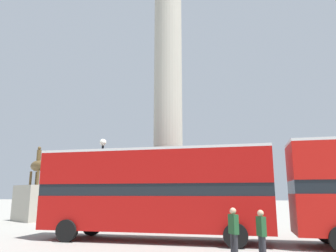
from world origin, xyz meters
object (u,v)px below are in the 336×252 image
(equestrian_statue, at_px, (35,200))
(bus_b, at_px, (154,190))
(monument_column, at_px, (168,106))
(street_lamp, at_px, (102,177))
(pedestrian_near_lamp, at_px, (262,233))
(pedestrian_by_plinth, at_px, (234,230))

(equestrian_statue, bearing_deg, bus_b, -4.84)
(monument_column, relative_size, street_lamp, 3.65)
(monument_column, xyz_separation_m, pedestrian_near_lamp, (5.47, -9.56, -7.24))
(bus_b, height_order, pedestrian_by_plinth, bus_b)
(monument_column, distance_m, pedestrian_near_lamp, 13.18)
(monument_column, distance_m, street_lamp, 6.56)
(pedestrian_by_plinth, bearing_deg, equestrian_statue, 22.45)
(equestrian_statue, xyz_separation_m, pedestrian_near_lamp, (17.43, -12.57, -0.80))
(equestrian_statue, bearing_deg, street_lamp, -1.66)
(monument_column, bearing_deg, equestrian_statue, 165.89)
(street_lamp, height_order, pedestrian_by_plinth, street_lamp)
(bus_b, relative_size, equestrian_statue, 1.78)
(bus_b, bearing_deg, equestrian_statue, 145.27)
(monument_column, bearing_deg, pedestrian_near_lamp, -60.21)
(bus_b, bearing_deg, street_lamp, 140.11)
(pedestrian_by_plinth, bearing_deg, monument_column, -4.73)
(pedestrian_near_lamp, height_order, pedestrian_by_plinth, pedestrian_by_plinth)
(pedestrian_near_lamp, distance_m, pedestrian_by_plinth, 0.91)
(monument_column, xyz_separation_m, pedestrian_by_plinth, (4.57, -9.45, -7.19))
(monument_column, distance_m, equestrian_statue, 13.90)
(equestrian_statue, xyz_separation_m, pedestrian_by_plinth, (16.52, -12.45, -0.75))
(street_lamp, bearing_deg, pedestrian_by_plinth, -41.53)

